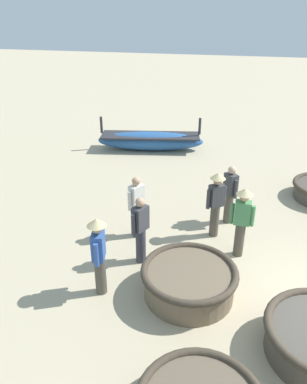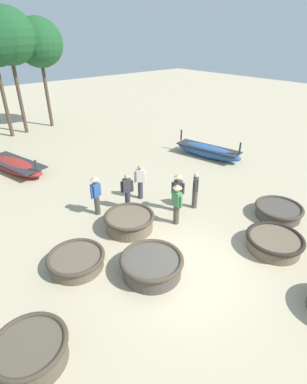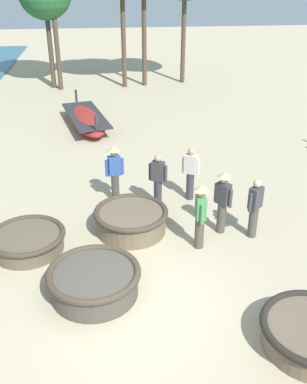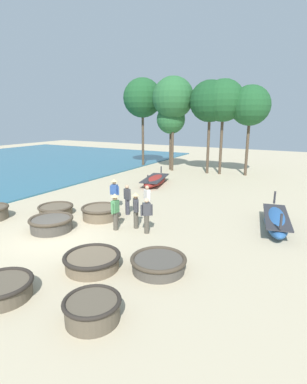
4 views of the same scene
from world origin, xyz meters
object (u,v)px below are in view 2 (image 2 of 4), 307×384
Objects in this scene: coracle_front_left at (31,351)px; coracle_far_left at (76,260)px; coracle_front_right at (278,211)px; long_boat_red_hull at (16,166)px; coracle_upturned at (152,265)px; tree_rightmost at (39,43)px; fisherman_standing_right at (96,193)px; fisherman_by_coracle at (140,181)px; fisherman_standing_left at (195,190)px; fisherman_with_hat at (178,190)px; fisherman_crouching at (177,202)px; fisherman_hauling at (127,191)px; coracle_tilted at (274,242)px; tree_leftmost at (7,36)px; coracle_nearest at (129,221)px; long_boat_ochre_hull at (208,151)px.

coracle_far_left is (2.23, 2.10, -0.08)m from coracle_front_left.
long_boat_red_hull is (-6.32, 11.31, 0.04)m from coracle_front_right.
long_boat_red_hull is at bearing 92.50° from coracle_upturned.
fisherman_standing_right is at bearing -107.06° from tree_rightmost.
coracle_upturned is 0.45× the size of long_boat_red_hull.
fisherman_by_coracle is 2.42m from fisherman_standing_left.
long_boat_red_hull is at bearing 113.28° from fisherman_with_hat.
fisherman_crouching is at bearing -4.52° from coracle_far_left.
coracle_front_left is (-9.68, 0.54, 0.08)m from coracle_front_right.
fisherman_standing_left is (1.41, 0.33, -0.12)m from fisherman_crouching.
fisherman_standing_left is at bearing -63.44° from long_boat_red_hull.
fisherman_crouching is (0.75, -2.07, 0.12)m from fisherman_hauling.
fisherman_with_hat is (0.68, 0.62, 0.00)m from fisherman_crouching.
coracle_far_left is 5.49m from fisherman_standing_left.
fisherman_hauling is at bearing 112.08° from coracle_tilted.
fisherman_crouching reaches higher than fisherman_standing_left.
fisherman_crouching is at bearing 113.36° from coracle_tilted.
tree_rightmost is (0.78, 19.16, 5.51)m from coracle_tilted.
long_boat_red_hull is (3.36, 10.77, -0.03)m from coracle_front_left.
coracle_tilted is 0.98× the size of coracle_upturned.
fisherman_with_hat is 0.21× the size of tree_leftmost.
coracle_tilted is 0.24× the size of tree_leftmost.
fisherman_standing_right reaches higher than coracle_nearest.
coracle_front_right is 7.24m from fisherman_standing_right.
coracle_tilted is 1.21× the size of fisherman_hauling.
coracle_nearest is 1.12× the size of fisherman_standing_right.
fisherman_crouching is (4.05, -0.32, 0.70)m from coracle_far_left.
fisherman_standing_left reaches higher than coracle_far_left.
fisherman_by_coracle is (6.49, 4.22, 0.49)m from coracle_front_left.
fisherman_hauling reaches higher than coracle_upturned.
coracle_tilted is 12.99m from long_boat_red_hull.
coracle_nearest is at bearing 150.76° from fisherman_crouching.
coracle_nearest is at bearing -104.03° from tree_rightmost.
coracle_front_left is 7.99m from fisherman_standing_left.
coracle_front_left is 7.76m from fisherman_by_coracle.
long_boat_ochre_hull is 2.52× the size of fisherman_standing_right.
coracle_tilted is 1.14× the size of fisherman_standing_right.
tree_rightmost is at bearing 75.97° from coracle_nearest.
tree_leftmost reaches higher than coracle_tilted.
tree_rightmost is (5.11, 6.91, 5.49)m from long_boat_red_hull.
fisherman_with_hat is at bearing 19.02° from coracle_front_left.
coracle_upturned is at bearing 5.17° from coracle_front_left.
coracle_far_left is at bearing 160.49° from coracle_front_right.
coracle_tilted is (-2.00, -0.94, 0.02)m from coracle_front_right.
coracle_nearest is 0.44× the size of long_boat_red_hull.
long_boat_ochre_hull is at bearing 55.05° from coracle_tilted.
fisherman_hauling is at bearing 134.76° from fisherman_with_hat.
fisherman_standing_left is (3.87, 1.77, 0.51)m from coracle_upturned.
fisherman_crouching is 1.06× the size of fisherman_by_coracle.
fisherman_crouching reaches higher than long_boat_red_hull.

